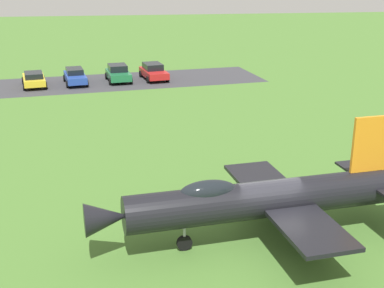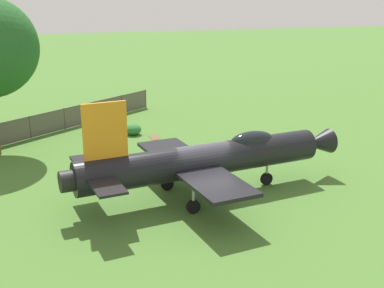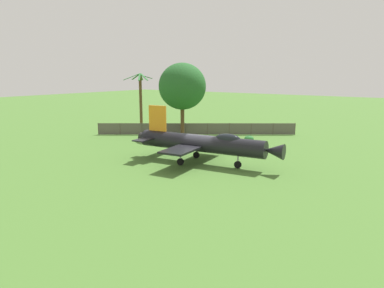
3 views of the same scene
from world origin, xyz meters
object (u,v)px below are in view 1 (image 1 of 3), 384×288
Objects in this scene: parked_car_green at (118,73)px; parked_car_red at (154,71)px; display_jet at (261,199)px; parked_car_yellow at (34,79)px; parked_car_blue at (75,76)px.

parked_car_red is at bearing 89.91° from parked_car_green.
parked_car_yellow is at bearing -73.60° from display_jet.
display_jet is 31.59m from parked_car_red.
display_jet reaches higher than parked_car_blue.
parked_car_green is at bearing -87.20° from display_jet.
display_jet is at bearing -7.07° from parked_car_red.
parked_car_blue is at bearing -90.23° from parked_car_green.
display_jet is at bearing 6.93° from parked_car_blue.
parked_car_blue is (-9.22, 30.51, -1.06)m from display_jet.
parked_car_red is 11.04m from parked_car_yellow.
parked_car_red reaches higher than parked_car_yellow.
parked_car_green is (-5.28, 31.05, -1.00)m from display_jet.
parked_car_yellow is (-12.82, 29.84, -1.08)m from display_jet.
parked_car_blue reaches higher than parked_car_yellow.
display_jet is at bearing 1.62° from parked_car_green.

